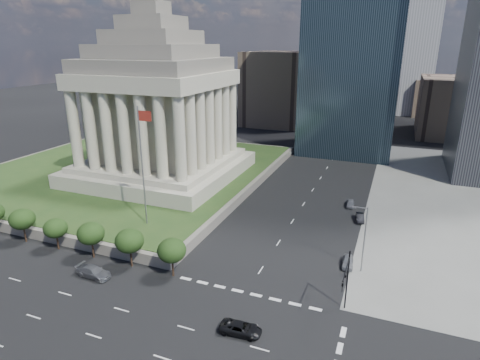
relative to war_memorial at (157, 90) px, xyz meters
The scene contains 16 objects.
ground 65.71m from the war_memorial, 56.82° to the left, with size 500.00×500.00×0.00m, color black.
plaza_terrace 23.35m from the war_memorial, 169.70° to the left, with size 66.00×70.00×1.80m, color #656157.
plaza_lawn 22.52m from the war_memorial, 169.70° to the left, with size 64.00×68.00×0.10m, color #233E19.
war_memorial is the anchor object (origin of this frame).
flagpole 28.16m from the war_memorial, 63.11° to the right, with size 2.52×0.24×20.00m.
tree_row 38.69m from the war_memorial, 92.53° to the right, with size 53.00×4.00×6.00m, color black, non-canonical shape.
midrise_glass 59.82m from the war_memorial, 52.55° to the left, with size 26.00×26.00×60.00m, color black.
building_filler_ne 105.88m from the war_memorial, 51.17° to the left, with size 20.00×30.00×20.00m, color brown.
building_filler_nw 82.43m from the war_memorial, 87.21° to the left, with size 24.00×30.00×28.00m, color brown.
traffic_signal_ne 60.00m from the war_memorial, 36.42° to the right, with size 0.30×5.74×8.00m.
street_lamp_north 54.92m from the war_memorial, 25.92° to the right, with size 2.13×0.22×10.00m.
pickup_truck 58.86m from the war_memorial, 48.88° to the right, with size 2.22×4.82×1.34m, color black.
suv_grey 45.35m from the war_memorial, 71.57° to the right, with size 5.26×2.14×1.53m, color #4F5055.
parked_sedan_near 54.69m from the war_memorial, 25.97° to the right, with size 3.92×1.58×1.34m, color gray.
parked_sedan_mid 50.28m from the war_memorial, ahead, with size 3.89×1.36×1.28m, color black.
parked_sedan_far 47.76m from the war_memorial, ahead, with size 3.80×1.53×1.30m, color slate.
Camera 1 is at (15.92, -28.15, 31.15)m, focal length 30.00 mm.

